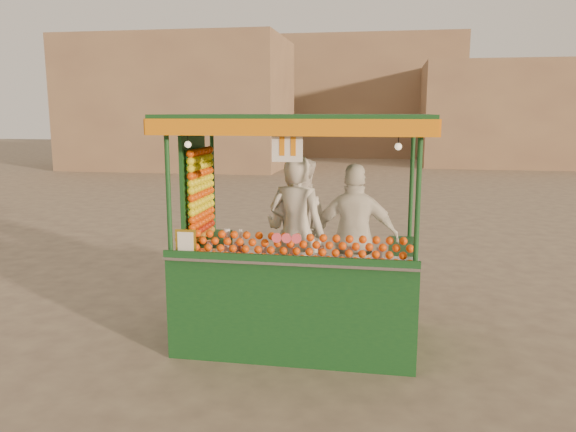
% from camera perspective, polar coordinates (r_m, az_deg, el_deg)
% --- Properties ---
extents(ground, '(90.00, 90.00, 0.00)m').
position_cam_1_polar(ground, '(6.72, 2.53, -12.39)').
color(ground, brown).
rests_on(ground, ground).
extents(building_left, '(10.00, 6.00, 6.00)m').
position_cam_1_polar(building_left, '(27.92, -10.79, 11.04)').
color(building_left, '#8D7050').
rests_on(building_left, ground).
extents(building_right, '(9.00, 6.00, 5.00)m').
position_cam_1_polar(building_right, '(30.78, 21.89, 9.48)').
color(building_right, '#8D7050').
rests_on(building_right, ground).
extents(building_center, '(14.00, 7.00, 7.00)m').
position_cam_1_polar(building_center, '(36.27, 5.64, 11.78)').
color(building_center, '#8D7050').
rests_on(building_center, ground).
extents(juice_cart, '(2.84, 1.84, 2.58)m').
position_cam_1_polar(juice_cart, '(6.39, 0.36, -5.57)').
color(juice_cart, '#103C1A').
rests_on(juice_cart, ground).
extents(vendor_left, '(0.74, 0.56, 1.84)m').
position_cam_1_polar(vendor_left, '(6.58, 0.88, -1.75)').
color(vendor_left, beige).
rests_on(vendor_left, ground).
extents(vendor_middle, '(1.04, 0.93, 1.79)m').
position_cam_1_polar(vendor_middle, '(6.88, 0.95, -1.42)').
color(vendor_middle, silver).
rests_on(vendor_middle, ground).
extents(vendor_right, '(1.02, 0.44, 1.73)m').
position_cam_1_polar(vendor_right, '(6.63, 6.78, -2.19)').
color(vendor_right, white).
rests_on(vendor_right, ground).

